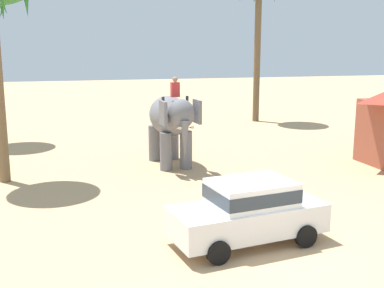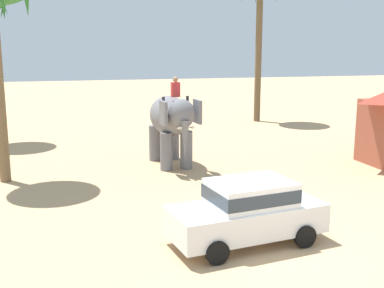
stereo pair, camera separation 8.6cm
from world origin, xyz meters
name	(u,v)px [view 1 (the left image)]	position (x,y,z in m)	size (l,w,h in m)	color
ground_plane	(271,247)	(0.00, 0.00, 0.00)	(120.00, 120.00, 0.00)	tan
car_sedan_foreground	(249,210)	(-0.47, 0.44, 0.93)	(4.32, 2.37, 1.70)	white
elephant_with_mahout	(171,120)	(-0.74, 9.17, 1.99)	(1.90, 3.95, 3.88)	slate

